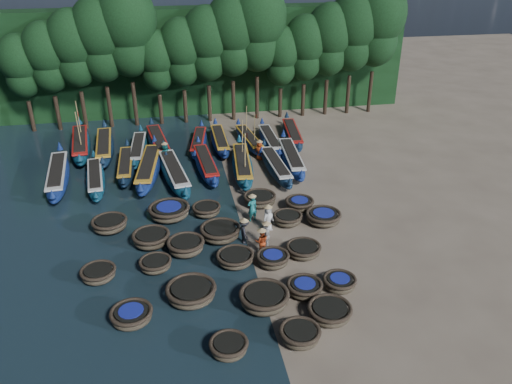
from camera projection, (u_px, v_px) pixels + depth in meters
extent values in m
plane|color=gray|center=(241.00, 225.00, 30.58)|extent=(120.00, 120.00, 0.00)
cube|color=black|center=(204.00, 61.00, 48.94)|extent=(40.00, 3.00, 10.00)
ellipsoid|color=brown|center=(229.00, 348.00, 20.91)|extent=(1.99, 1.99, 0.60)
torus|color=#392D22|center=(229.00, 343.00, 20.78)|extent=(1.69, 1.69, 0.18)
cylinder|color=black|center=(229.00, 342.00, 20.76)|extent=(1.26, 1.26, 0.05)
ellipsoid|color=brown|center=(300.00, 336.00, 21.52)|extent=(1.79, 1.79, 0.65)
torus|color=#392D22|center=(300.00, 331.00, 21.38)|extent=(1.84, 1.84, 0.20)
cylinder|color=black|center=(300.00, 330.00, 21.36)|extent=(1.38, 1.38, 0.06)
ellipsoid|color=brown|center=(330.00, 313.00, 22.85)|extent=(2.42, 2.42, 0.63)
torus|color=#392D22|center=(330.00, 308.00, 22.72)|extent=(2.08, 2.08, 0.19)
cylinder|color=black|center=(330.00, 307.00, 22.70)|extent=(1.58, 1.58, 0.06)
ellipsoid|color=brown|center=(132.00, 317.00, 22.63)|extent=(1.91, 1.91, 0.63)
torus|color=#392D22|center=(131.00, 312.00, 22.49)|extent=(1.97, 1.97, 0.19)
cylinder|color=black|center=(131.00, 311.00, 22.48)|extent=(1.49, 1.49, 0.06)
cylinder|color=navy|center=(131.00, 311.00, 22.46)|extent=(1.15, 1.15, 0.04)
ellipsoid|color=brown|center=(191.00, 294.00, 24.02)|extent=(2.40, 2.40, 0.72)
torus|color=#392D22|center=(191.00, 288.00, 23.87)|extent=(2.47, 2.47, 0.22)
cylinder|color=black|center=(191.00, 287.00, 23.85)|extent=(1.89, 1.89, 0.07)
ellipsoid|color=brown|center=(264.00, 300.00, 23.59)|extent=(2.51, 2.51, 0.76)
torus|color=#392D22|center=(264.00, 294.00, 23.42)|extent=(2.42, 2.42, 0.23)
cylinder|color=black|center=(264.00, 293.00, 23.40)|extent=(1.84, 1.84, 0.07)
ellipsoid|color=brown|center=(305.00, 289.00, 24.44)|extent=(1.99, 1.99, 0.61)
torus|color=#392D22|center=(305.00, 284.00, 24.31)|extent=(1.80, 1.80, 0.18)
cylinder|color=black|center=(305.00, 284.00, 24.29)|extent=(1.36, 1.36, 0.06)
cylinder|color=navy|center=(305.00, 283.00, 24.27)|extent=(1.04, 1.04, 0.04)
ellipsoid|color=brown|center=(339.00, 284.00, 24.82)|extent=(1.71, 1.71, 0.60)
torus|color=#392D22|center=(340.00, 279.00, 24.69)|extent=(1.71, 1.71, 0.18)
cylinder|color=black|center=(340.00, 279.00, 24.68)|extent=(1.28, 1.28, 0.05)
cylinder|color=navy|center=(340.00, 278.00, 24.66)|extent=(0.98, 0.98, 0.04)
ellipsoid|color=brown|center=(99.00, 275.00, 25.49)|extent=(1.98, 1.98, 0.60)
torus|color=#392D22|center=(98.00, 270.00, 25.36)|extent=(1.84, 1.84, 0.18)
cylinder|color=black|center=(98.00, 270.00, 25.34)|extent=(1.39, 1.39, 0.05)
ellipsoid|color=brown|center=(156.00, 265.00, 26.26)|extent=(1.94, 1.94, 0.57)
torus|color=#392D22|center=(155.00, 261.00, 26.14)|extent=(1.73, 1.73, 0.17)
cylinder|color=black|center=(155.00, 260.00, 26.12)|extent=(1.31, 1.31, 0.05)
ellipsoid|color=brown|center=(235.00, 259.00, 26.74)|extent=(2.53, 2.53, 0.60)
torus|color=#392D22|center=(235.00, 255.00, 26.61)|extent=(2.06, 2.06, 0.18)
cylinder|color=black|center=(235.00, 254.00, 26.60)|extent=(1.57, 1.57, 0.05)
ellipsoid|color=brown|center=(273.00, 260.00, 26.62)|extent=(1.83, 1.83, 0.63)
torus|color=#392D22|center=(273.00, 256.00, 26.49)|extent=(1.81, 1.81, 0.19)
cylinder|color=black|center=(273.00, 255.00, 26.47)|extent=(1.35, 1.35, 0.06)
cylinder|color=navy|center=(273.00, 254.00, 26.46)|extent=(1.04, 1.04, 0.04)
ellipsoid|color=brown|center=(303.00, 251.00, 27.49)|extent=(2.38, 2.38, 0.57)
torus|color=#392D22|center=(304.00, 247.00, 27.37)|extent=(1.96, 1.96, 0.17)
cylinder|color=black|center=(304.00, 246.00, 27.36)|extent=(1.50, 1.50, 0.05)
ellipsoid|color=brown|center=(151.00, 240.00, 28.35)|extent=(2.29, 2.29, 0.72)
torus|color=#392D22|center=(151.00, 235.00, 28.20)|extent=(2.18, 2.18, 0.22)
cylinder|color=black|center=(151.00, 234.00, 28.18)|extent=(1.64, 1.64, 0.07)
ellipsoid|color=brown|center=(186.00, 247.00, 27.64)|extent=(2.35, 2.35, 0.74)
torus|color=#392D22|center=(186.00, 242.00, 27.48)|extent=(2.11, 2.11, 0.22)
cylinder|color=black|center=(186.00, 241.00, 27.46)|extent=(1.58, 1.58, 0.07)
ellipsoid|color=brown|center=(220.00, 233.00, 28.94)|extent=(2.77, 2.77, 0.75)
torus|color=#392D22|center=(220.00, 228.00, 28.78)|extent=(2.39, 2.39, 0.23)
cylinder|color=black|center=(220.00, 228.00, 28.76)|extent=(1.81, 1.81, 0.07)
ellipsoid|color=brown|center=(288.00, 220.00, 30.50)|extent=(1.71, 1.71, 0.62)
torus|color=#392D22|center=(288.00, 216.00, 30.37)|extent=(1.82, 1.82, 0.19)
cylinder|color=black|center=(288.00, 215.00, 30.35)|extent=(1.37, 1.37, 0.06)
ellipsoid|color=brown|center=(323.00, 218.00, 30.61)|extent=(2.38, 2.38, 0.66)
torus|color=#392D22|center=(324.00, 214.00, 30.47)|extent=(2.21, 2.21, 0.20)
cylinder|color=black|center=(324.00, 213.00, 30.45)|extent=(1.68, 1.68, 0.06)
cylinder|color=navy|center=(324.00, 213.00, 30.43)|extent=(1.29, 1.29, 0.04)
ellipsoid|color=brown|center=(110.00, 225.00, 29.83)|extent=(2.60, 2.60, 0.68)
torus|color=#392D22|center=(109.00, 221.00, 29.68)|extent=(2.15, 2.15, 0.21)
cylinder|color=black|center=(109.00, 220.00, 29.67)|extent=(1.63, 1.63, 0.06)
ellipsoid|color=brown|center=(169.00, 213.00, 31.14)|extent=(2.60, 2.60, 0.75)
torus|color=#392D22|center=(169.00, 208.00, 30.98)|extent=(2.60, 2.60, 0.23)
cylinder|color=black|center=(169.00, 207.00, 30.96)|extent=(1.99, 1.99, 0.07)
cylinder|color=navy|center=(169.00, 206.00, 30.94)|extent=(1.53, 1.53, 0.05)
ellipsoid|color=brown|center=(207.00, 211.00, 31.48)|extent=(2.15, 2.15, 0.63)
torus|color=#392D22|center=(206.00, 207.00, 31.34)|extent=(1.83, 1.83, 0.19)
cylinder|color=black|center=(206.00, 206.00, 31.33)|extent=(1.38, 1.38, 0.06)
ellipsoid|color=brown|center=(260.00, 200.00, 32.71)|extent=(2.67, 2.67, 0.67)
torus|color=#392D22|center=(260.00, 196.00, 32.57)|extent=(2.17, 2.17, 0.20)
cylinder|color=black|center=(260.00, 195.00, 32.55)|extent=(1.65, 1.65, 0.06)
ellipsoid|color=brown|center=(299.00, 205.00, 32.08)|extent=(2.12, 2.12, 0.68)
torus|color=#392D22|center=(300.00, 201.00, 31.94)|extent=(1.88, 1.88, 0.20)
cylinder|color=black|center=(300.00, 200.00, 31.92)|extent=(1.41, 1.41, 0.06)
cylinder|color=navy|center=(300.00, 200.00, 31.90)|extent=(1.08, 1.08, 0.04)
ellipsoid|color=navy|center=(58.00, 176.00, 35.60)|extent=(2.46, 8.84, 1.09)
cone|color=navy|center=(59.00, 146.00, 38.92)|extent=(0.48, 0.48, 0.65)
cone|color=navy|center=(52.00, 194.00, 31.66)|extent=(0.48, 0.48, 0.55)
cube|color=silver|center=(57.00, 170.00, 35.39)|extent=(1.83, 6.84, 0.13)
cube|color=black|center=(56.00, 169.00, 35.35)|extent=(1.45, 5.94, 0.11)
ellipsoid|color=#0E4052|center=(95.00, 179.00, 35.36)|extent=(2.17, 7.41, 0.91)
cone|color=#0E4052|center=(93.00, 153.00, 38.13)|extent=(0.40, 0.40, 0.55)
cone|color=#0E4052|center=(95.00, 194.00, 32.08)|extent=(0.40, 0.40, 0.46)
cube|color=silver|center=(95.00, 174.00, 35.19)|extent=(1.62, 5.74, 0.11)
cube|color=black|center=(95.00, 173.00, 35.16)|extent=(1.29, 4.98, 0.09)
ellipsoid|color=#0E1F36|center=(126.00, 166.00, 37.36)|extent=(1.41, 7.37, 0.92)
cone|color=#0E1F36|center=(127.00, 142.00, 40.22)|extent=(0.40, 0.40, 0.55)
cone|color=#0E1F36|center=(123.00, 180.00, 33.97)|extent=(0.40, 0.40, 0.46)
cube|color=gold|center=(125.00, 161.00, 37.18)|extent=(1.03, 5.71, 0.11)
cube|color=black|center=(125.00, 160.00, 37.15)|extent=(0.77, 4.97, 0.09)
ellipsoid|color=navy|center=(149.00, 169.00, 36.71)|extent=(2.54, 9.02, 1.11)
cone|color=navy|center=(154.00, 138.00, 40.25)|extent=(0.49, 0.49, 0.67)
cone|color=navy|center=(140.00, 186.00, 32.55)|extent=(0.49, 0.49, 0.56)
cube|color=gold|center=(148.00, 163.00, 36.50)|extent=(1.89, 6.98, 0.13)
cube|color=black|center=(148.00, 162.00, 36.46)|extent=(1.50, 6.07, 0.11)
ellipsoid|color=#0E4052|center=(174.00, 173.00, 36.02)|extent=(2.83, 8.76, 1.08)
cone|color=#0E4052|center=(163.00, 144.00, 39.25)|extent=(0.47, 0.47, 0.65)
cone|color=#0E4052|center=(186.00, 190.00, 32.18)|extent=(0.47, 0.47, 0.54)
cube|color=silver|center=(174.00, 168.00, 35.81)|extent=(2.12, 6.78, 0.13)
cube|color=black|center=(174.00, 166.00, 35.78)|extent=(1.71, 5.88, 0.11)
ellipsoid|color=navy|center=(206.00, 165.00, 37.51)|extent=(1.95, 7.95, 0.98)
cone|color=navy|center=(198.00, 139.00, 40.54)|extent=(0.43, 0.43, 0.59)
cone|color=navy|center=(215.00, 179.00, 33.93)|extent=(0.43, 0.43, 0.49)
cube|color=#AA1915|center=(206.00, 160.00, 37.33)|extent=(1.45, 6.16, 0.12)
cube|color=black|center=(206.00, 159.00, 37.29)|extent=(1.13, 5.36, 0.10)
ellipsoid|color=#0E4052|center=(242.00, 166.00, 37.27)|extent=(2.30, 8.54, 1.05)
cone|color=#0E4052|center=(239.00, 138.00, 40.61)|extent=(0.46, 0.46, 0.63)
cone|color=#0E4052|center=(246.00, 182.00, 33.32)|extent=(0.46, 0.46, 0.53)
cube|color=gold|center=(242.00, 160.00, 37.07)|extent=(1.71, 6.61, 0.13)
cube|color=black|center=(242.00, 159.00, 37.03)|extent=(1.35, 5.75, 0.11)
cylinder|color=#997F4C|center=(242.00, 138.00, 37.64)|extent=(0.07, 0.25, 2.95)
cylinder|color=#997F4C|center=(245.00, 153.00, 35.11)|extent=(0.07, 0.25, 2.95)
plane|color=red|center=(247.00, 135.00, 34.54)|extent=(0.00, 0.37, 0.37)
ellipsoid|color=#0E1F36|center=(276.00, 167.00, 37.20)|extent=(1.70, 7.71, 0.96)
cone|color=#0E1F36|center=(264.00, 141.00, 40.16)|extent=(0.42, 0.42, 0.57)
cone|color=#0E1F36|center=(290.00, 181.00, 33.69)|extent=(0.42, 0.42, 0.48)
cube|color=silver|center=(276.00, 162.00, 37.02)|extent=(1.25, 5.97, 0.11)
cube|color=black|center=(276.00, 161.00, 36.98)|extent=(0.96, 5.20, 0.10)
ellipsoid|color=navy|center=(291.00, 159.00, 38.49)|extent=(2.07, 8.31, 1.03)
cone|color=navy|center=(283.00, 133.00, 41.75)|extent=(0.45, 0.45, 0.62)
cone|color=navy|center=(302.00, 173.00, 34.66)|extent=(0.45, 0.45, 0.51)
cube|color=silver|center=(292.00, 153.00, 38.30)|extent=(1.54, 6.44, 0.12)
cube|color=black|center=(292.00, 152.00, 38.26)|extent=(1.20, 5.60, 0.10)
ellipsoid|color=#0E4052|center=(81.00, 145.00, 40.97)|extent=(2.70, 9.03, 1.11)
cone|color=#0E4052|center=(79.00, 120.00, 44.33)|extent=(0.49, 0.49, 0.67)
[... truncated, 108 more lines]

